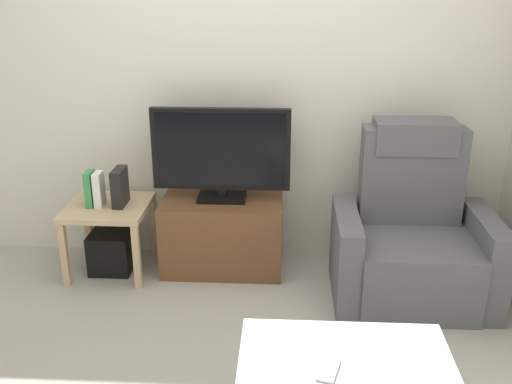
{
  "coord_description": "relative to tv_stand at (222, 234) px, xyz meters",
  "views": [
    {
      "loc": [
        0.35,
        -2.77,
        1.92
      ],
      "look_at": [
        0.17,
        0.5,
        0.7
      ],
      "focal_mm": 40.74,
      "sensor_mm": 36.0,
      "label": 1
    }
  ],
  "objects": [
    {
      "name": "tv_stand",
      "position": [
        0.0,
        0.0,
        0.0
      ],
      "size": [
        0.81,
        0.45,
        0.51
      ],
      "color": "brown",
      "rests_on": "ground"
    },
    {
      "name": "coffee_table",
      "position": [
        0.69,
        -1.58,
        0.14
      ],
      "size": [
        0.9,
        0.6,
        0.42
      ],
      "color": "#B2C6C1",
      "rests_on": "ground"
    },
    {
      "name": "ground_plane",
      "position": [
        0.08,
        -0.85,
        -0.25
      ],
      "size": [
        6.4,
        6.4,
        0.0
      ],
      "primitive_type": "plane",
      "color": "#9E998E"
    },
    {
      "name": "book_leftmost",
      "position": [
        -0.86,
        -0.08,
        0.35
      ],
      "size": [
        0.04,
        0.13,
        0.24
      ],
      "primitive_type": "cube",
      "color": "#388C4C",
      "rests_on": "side_table"
    },
    {
      "name": "recliner_armchair",
      "position": [
        1.23,
        -0.26,
        0.12
      ],
      "size": [
        0.98,
        0.78,
        1.08
      ],
      "rotation": [
        0.0,
        0.0,
        0.05
      ],
      "color": "#515156",
      "rests_on": "ground"
    },
    {
      "name": "subwoofer_box",
      "position": [
        -0.76,
        -0.06,
        -0.11
      ],
      "size": [
        0.28,
        0.28,
        0.28
      ],
      "primitive_type": "cube",
      "color": "black",
      "rests_on": "ground"
    },
    {
      "name": "book_middle",
      "position": [
        -0.8,
        -0.08,
        0.35
      ],
      "size": [
        0.05,
        0.11,
        0.23
      ],
      "primitive_type": "cube",
      "color": "white",
      "rests_on": "side_table"
    },
    {
      "name": "game_console",
      "position": [
        -0.67,
        -0.05,
        0.35
      ],
      "size": [
        0.07,
        0.2,
        0.25
      ],
      "primitive_type": "cube",
      "color": "black",
      "rests_on": "side_table"
    },
    {
      "name": "cell_phone",
      "position": [
        0.62,
        -1.66,
        0.17
      ],
      "size": [
        0.11,
        0.16,
        0.01
      ],
      "primitive_type": "cube",
      "rotation": [
        0.0,
        0.0,
        -0.27
      ],
      "color": "#B7B7BC",
      "rests_on": "coffee_table"
    },
    {
      "name": "side_table",
      "position": [
        -0.76,
        -0.06,
        0.15
      ],
      "size": [
        0.54,
        0.54,
        0.48
      ],
      "color": "tan",
      "rests_on": "ground"
    },
    {
      "name": "television",
      "position": [
        -0.0,
        0.02,
        0.58
      ],
      "size": [
        0.91,
        0.2,
        0.62
      ],
      "color": "black",
      "rests_on": "tv_stand"
    },
    {
      "name": "wall_back",
      "position": [
        0.08,
        0.28,
        1.05
      ],
      "size": [
        6.4,
        0.06,
        2.6
      ],
      "primitive_type": "cube",
      "color": "beige",
      "rests_on": "ground"
    }
  ]
}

